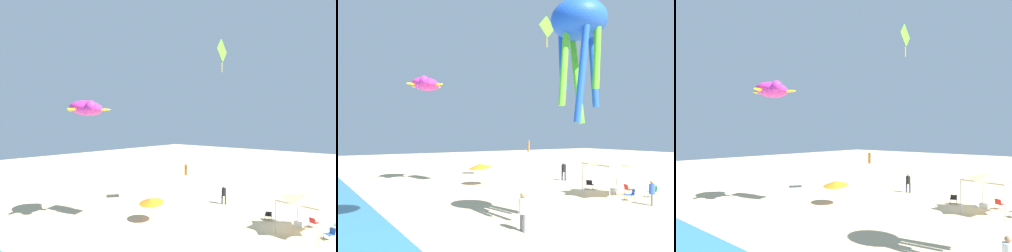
% 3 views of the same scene
% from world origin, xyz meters
% --- Properties ---
extents(ground, '(120.00, 120.00, 0.10)m').
position_xyz_m(ground, '(0.00, 0.00, -0.05)').
color(ground, '#D6BC8C').
extents(canopy_tent, '(3.67, 3.81, 2.94)m').
position_xyz_m(canopy_tent, '(-1.83, 0.33, 2.65)').
color(canopy_tent, '#B7B7BC').
rests_on(canopy_tent, ground).
extents(beach_umbrella, '(2.07, 2.09, 2.07)m').
position_xyz_m(beach_umbrella, '(8.64, 5.84, 1.74)').
color(beach_umbrella, silver).
rests_on(beach_umbrella, ground).
extents(folding_chair_near_cooler, '(0.77, 0.80, 0.82)m').
position_xyz_m(folding_chair_near_cooler, '(-3.39, 0.36, 0.47)').
color(folding_chair_near_cooler, black).
rests_on(folding_chair_near_cooler, ground).
extents(folding_chair_right_of_tent, '(0.75, 0.79, 0.82)m').
position_xyz_m(folding_chair_right_of_tent, '(1.48, -0.71, 0.47)').
color(folding_chair_right_of_tent, black).
rests_on(folding_chair_right_of_tent, ground).
extents(folding_chair_facing_ocean, '(0.67, 0.75, 0.82)m').
position_xyz_m(folding_chair_facing_ocean, '(-1.84, -1.34, 0.47)').
color(folding_chair_facing_ocean, black).
rests_on(folding_chair_facing_ocean, ground).
extents(cooler_box, '(0.62, 0.42, 0.40)m').
position_xyz_m(cooler_box, '(-0.85, -0.88, 0.20)').
color(cooler_box, white).
rests_on(cooler_box, ground).
extents(banner_flag, '(0.36, 0.06, 3.98)m').
position_xyz_m(banner_flag, '(9.88, -0.59, 2.39)').
color(banner_flag, silver).
rests_on(banner_flag, ground).
extents(person_by_tent, '(0.48, 0.45, 1.88)m').
position_xyz_m(person_by_tent, '(6.79, -2.63, 1.10)').
color(person_by_tent, '#33384C').
rests_on(person_by_tent, ground).
extents(kite_turtle_magenta, '(4.07, 3.96, 1.39)m').
position_xyz_m(kite_turtle_magenta, '(11.82, 9.85, 9.27)').
color(kite_turtle_magenta, '#E02D9E').
extents(kite_diamond_lime, '(0.33, 1.99, 2.86)m').
position_xyz_m(kite_diamond_lime, '(4.90, 1.03, 14.18)').
color(kite_diamond_lime, '#66D82D').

